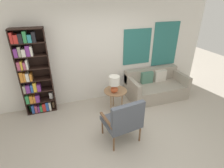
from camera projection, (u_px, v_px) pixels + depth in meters
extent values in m
plane|color=#B2A899|center=(127.00, 144.00, 3.55)|extent=(14.00, 14.00, 0.00)
cube|color=silver|center=(99.00, 53.00, 4.67)|extent=(6.40, 0.06, 2.70)
cube|color=#286B66|center=(137.00, 47.00, 4.91)|extent=(0.83, 0.02, 0.99)
cube|color=#286B66|center=(165.00, 44.00, 5.17)|extent=(0.82, 0.02, 1.27)
cube|color=black|center=(19.00, 75.00, 4.08)|extent=(0.02, 0.30, 2.11)
cube|color=black|center=(50.00, 72.00, 4.28)|extent=(0.02, 0.30, 2.11)
cube|color=black|center=(26.00, 28.00, 3.71)|extent=(0.72, 0.30, 0.02)
cube|color=black|center=(43.00, 109.00, 4.64)|extent=(0.72, 0.30, 0.02)
cube|color=black|center=(35.00, 71.00, 4.30)|extent=(0.72, 0.01, 2.11)
cube|color=black|center=(41.00, 100.00, 4.51)|extent=(0.72, 0.30, 0.02)
cylinder|color=#194723|center=(30.00, 107.00, 4.50)|extent=(0.06, 0.06, 0.24)
cube|color=#2D56A8|center=(33.00, 108.00, 4.51)|extent=(0.06, 0.23, 0.22)
cube|color=#B24C6B|center=(36.00, 107.00, 4.54)|extent=(0.06, 0.25, 0.20)
cube|color=#7A338C|center=(39.00, 108.00, 4.54)|extent=(0.04, 0.20, 0.17)
cube|color=#338C4C|center=(41.00, 107.00, 4.58)|extent=(0.06, 0.25, 0.17)
cube|color=red|center=(44.00, 106.00, 4.56)|extent=(0.08, 0.17, 0.22)
cube|color=#2D56A8|center=(47.00, 105.00, 4.58)|extent=(0.07, 0.19, 0.24)
cube|color=silver|center=(50.00, 105.00, 4.62)|extent=(0.05, 0.22, 0.23)
cylinder|color=#8C6B4C|center=(53.00, 105.00, 4.68)|extent=(0.07, 0.07, 0.17)
cube|color=black|center=(39.00, 90.00, 4.38)|extent=(0.72, 0.30, 0.02)
cube|color=#338C4C|center=(28.00, 98.00, 4.36)|extent=(0.08, 0.24, 0.22)
cube|color=orange|center=(32.00, 98.00, 4.38)|extent=(0.07, 0.23, 0.20)
cube|color=orange|center=(35.00, 98.00, 4.40)|extent=(0.05, 0.21, 0.18)
cube|color=#7A338C|center=(38.00, 97.00, 4.42)|extent=(0.09, 0.22, 0.18)
cylinder|color=white|center=(51.00, 95.00, 4.55)|extent=(0.11, 0.11, 0.16)
cube|color=black|center=(36.00, 79.00, 4.24)|extent=(0.72, 0.30, 0.02)
cube|color=gray|center=(24.00, 89.00, 4.20)|extent=(0.06, 0.18, 0.19)
cube|color=#7A338C|center=(28.00, 88.00, 4.25)|extent=(0.09, 0.24, 0.19)
cube|color=#2D56A8|center=(32.00, 88.00, 4.25)|extent=(0.05, 0.17, 0.20)
cube|color=gold|center=(35.00, 86.00, 4.27)|extent=(0.08, 0.21, 0.23)
cube|color=#7A338C|center=(39.00, 87.00, 4.32)|extent=(0.08, 0.23, 0.17)
cube|color=black|center=(34.00, 68.00, 4.11)|extent=(0.72, 0.30, 0.02)
cube|color=orange|center=(22.00, 76.00, 4.07)|extent=(0.07, 0.21, 0.24)
cube|color=orange|center=(25.00, 76.00, 4.09)|extent=(0.04, 0.20, 0.22)
cube|color=silver|center=(28.00, 76.00, 4.12)|extent=(0.07, 0.22, 0.19)
cube|color=orange|center=(31.00, 76.00, 4.16)|extent=(0.05, 0.24, 0.18)
cube|color=black|center=(31.00, 55.00, 3.98)|extent=(0.72, 0.30, 0.02)
cube|color=#B24C6B|center=(19.00, 65.00, 3.96)|extent=(0.07, 0.23, 0.19)
cube|color=gold|center=(22.00, 65.00, 3.97)|extent=(0.04, 0.21, 0.20)
cube|color=#B24C6B|center=(25.00, 65.00, 4.00)|extent=(0.05, 0.22, 0.17)
cube|color=silver|center=(27.00, 64.00, 3.99)|extent=(0.04, 0.20, 0.22)
cube|color=black|center=(29.00, 42.00, 3.85)|extent=(0.72, 0.30, 0.02)
cube|color=#7A338C|center=(16.00, 52.00, 3.82)|extent=(0.08, 0.21, 0.19)
cube|color=gray|center=(20.00, 52.00, 3.82)|extent=(0.06, 0.17, 0.22)
cube|color=silver|center=(24.00, 52.00, 3.88)|extent=(0.08, 0.23, 0.16)
cube|color=#7A338C|center=(28.00, 51.00, 3.86)|extent=(0.08, 0.17, 0.23)
cube|color=silver|center=(31.00, 51.00, 3.89)|extent=(0.05, 0.17, 0.21)
cube|color=red|center=(12.00, 38.00, 3.67)|extent=(0.06, 0.21, 0.23)
cube|color=red|center=(16.00, 39.00, 3.71)|extent=(0.08, 0.21, 0.18)
cube|color=black|center=(21.00, 38.00, 3.74)|extent=(0.09, 0.23, 0.20)
cube|color=#338C4C|center=(25.00, 36.00, 3.76)|extent=(0.07, 0.25, 0.24)
cube|color=teal|center=(30.00, 38.00, 3.78)|extent=(0.08, 0.20, 0.17)
cube|color=black|center=(34.00, 37.00, 3.79)|extent=(0.07, 0.19, 0.22)
cylinder|color=brown|center=(126.00, 119.00, 4.01)|extent=(0.04, 0.04, 0.37)
cylinder|color=brown|center=(102.00, 126.00, 3.77)|extent=(0.04, 0.04, 0.37)
cylinder|color=brown|center=(140.00, 134.00, 3.57)|extent=(0.04, 0.04, 0.37)
cylinder|color=brown|center=(114.00, 144.00, 3.33)|extent=(0.04, 0.04, 0.37)
cube|color=#4C515B|center=(121.00, 122.00, 3.57)|extent=(0.75, 0.71, 0.08)
cube|color=#4C515B|center=(128.00, 117.00, 3.22)|extent=(0.68, 0.19, 0.52)
cube|color=brown|center=(134.00, 112.00, 3.63)|extent=(0.12, 0.57, 0.04)
cube|color=brown|center=(107.00, 120.00, 3.38)|extent=(0.12, 0.57, 0.04)
cube|color=#9E9384|center=(156.00, 91.00, 5.18)|extent=(1.68, 0.90, 0.40)
cube|color=#9E9384|center=(151.00, 74.00, 5.30)|extent=(1.68, 0.20, 0.38)
cube|color=#9E9384|center=(132.00, 84.00, 4.80)|extent=(0.12, 0.90, 0.27)
cube|color=#9E9384|center=(180.00, 77.00, 5.25)|extent=(0.12, 0.90, 0.27)
cube|color=#4C7A66|center=(147.00, 78.00, 5.12)|extent=(0.36, 0.12, 0.34)
cube|color=beige|center=(160.00, 76.00, 5.25)|extent=(0.36, 0.12, 0.34)
cylinder|color=#99704C|center=(115.00, 91.00, 4.44)|extent=(0.59, 0.59, 0.02)
cylinder|color=#99704C|center=(113.00, 97.00, 4.71)|extent=(0.03, 0.03, 0.54)
cylinder|color=#99704C|center=(111.00, 103.00, 4.45)|extent=(0.03, 0.03, 0.54)
cylinder|color=#99704C|center=(122.00, 101.00, 4.53)|extent=(0.03, 0.03, 0.54)
ellipsoid|color=#C65128|center=(114.00, 90.00, 4.31)|extent=(0.19, 0.19, 0.15)
cylinder|color=tan|center=(114.00, 86.00, 4.27)|extent=(0.02, 0.02, 0.06)
cylinder|color=white|center=(114.00, 80.00, 4.20)|extent=(0.26, 0.26, 0.22)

